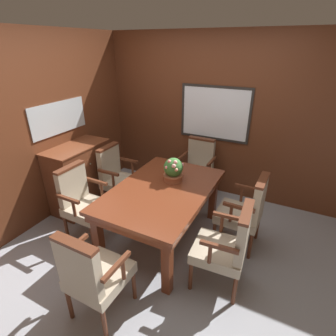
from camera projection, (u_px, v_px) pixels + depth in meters
ground_plane at (156, 244)px, 3.25m from camera, size 14.00×14.00×0.00m
wall_back at (207, 117)px, 4.07m from camera, size 7.20×0.08×2.45m
wall_left at (41, 131)px, 3.42m from camera, size 0.08×7.20×2.45m
dining_table at (162, 195)px, 3.11m from camera, size 1.05×1.60×0.72m
chair_left_near at (82, 200)px, 3.23m from camera, size 0.50×0.51×0.94m
chair_right_near at (227, 245)px, 2.51m from camera, size 0.52×0.53×0.94m
chair_head_far at (197, 167)px, 4.10m from camera, size 0.51×0.50×0.94m
chair_right_far at (246, 210)px, 3.05m from camera, size 0.51×0.52×0.94m
chair_head_near at (93, 273)px, 2.20m from camera, size 0.51×0.50×0.94m
chair_left_far at (117, 175)px, 3.84m from camera, size 0.50×0.51×0.94m
potted_plant at (173, 170)px, 3.18m from camera, size 0.24×0.24×0.30m
sideboard_cabinet at (80, 177)px, 3.86m from camera, size 0.48×0.92×0.96m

